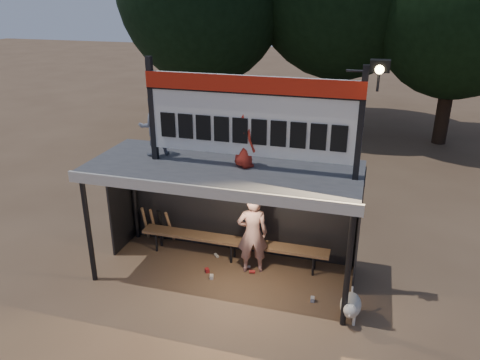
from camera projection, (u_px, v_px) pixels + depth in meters
name	position (u px, v px, depth m)	size (l,w,h in m)	color
ground	(225.00, 274.00, 9.40)	(80.00, 80.00, 0.00)	brown
player	(252.00, 234.00, 9.21)	(0.61, 0.40, 1.68)	silver
child_a	(153.00, 126.00, 8.87)	(0.56, 0.43, 1.15)	gray
child_b	(244.00, 139.00, 8.30)	(0.51, 0.33, 1.03)	#AC271A
dugout_shelter	(228.00, 184.00, 8.92)	(5.10, 2.08, 2.32)	#404043
scoreboard_assembly	(253.00, 114.00, 8.00)	(4.10, 0.27, 1.99)	black
bench	(233.00, 242.00, 9.73)	(4.00, 0.35, 0.48)	brown
dog	(351.00, 306.00, 8.00)	(0.36, 0.81, 0.49)	silver
bats	(157.00, 225.00, 10.44)	(0.68, 0.35, 0.84)	#9A7048
litter	(240.00, 273.00, 9.35)	(2.29, 1.09, 0.08)	maroon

